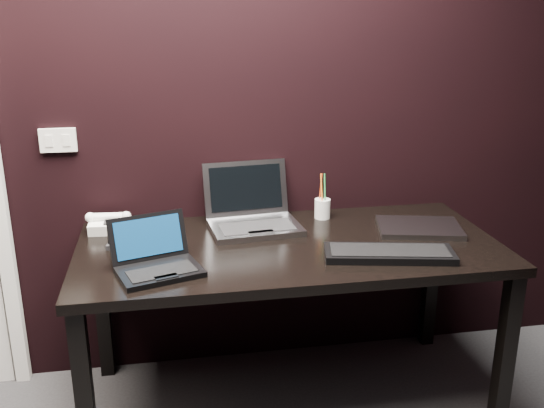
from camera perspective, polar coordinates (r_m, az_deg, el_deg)
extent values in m
plane|color=black|center=(2.67, -6.44, 10.31)|extent=(4.00, 0.00, 4.00)
cube|color=silver|center=(2.72, -19.50, 5.69)|extent=(0.15, 0.02, 0.10)
cube|color=silver|center=(2.72, -20.26, 5.59)|extent=(0.03, 0.01, 0.05)
cube|color=silver|center=(2.70, -18.79, 5.69)|extent=(0.03, 0.01, 0.05)
cube|color=black|center=(2.47, 1.64, -4.16)|extent=(1.70, 0.80, 0.04)
cube|color=black|center=(2.32, -17.21, -17.07)|extent=(0.06, 0.06, 0.70)
cube|color=black|center=(2.62, 21.10, -13.09)|extent=(0.06, 0.06, 0.70)
cube|color=black|center=(2.92, -15.68, -9.24)|extent=(0.06, 0.06, 0.70)
cube|color=black|center=(3.16, 14.70, -6.93)|extent=(0.06, 0.06, 0.70)
cube|color=black|center=(2.22, -10.51, -6.30)|extent=(0.33, 0.28, 0.02)
cube|color=black|center=(2.19, -10.34, -6.26)|extent=(0.26, 0.17, 0.00)
cube|color=black|center=(2.15, -9.93, -6.77)|extent=(0.09, 0.05, 0.00)
cube|color=black|center=(2.30, -11.58, -3.04)|extent=(0.29, 0.14, 0.17)
cube|color=#092748|center=(2.29, -11.54, -3.04)|extent=(0.25, 0.12, 0.13)
cube|color=#9D9EA3|center=(2.60, -1.60, -2.22)|extent=(0.40, 0.31, 0.03)
cube|color=black|center=(2.57, -1.42, -2.15)|extent=(0.32, 0.18, 0.00)
cube|color=#9A9B9F|center=(2.50, -1.02, -2.69)|extent=(0.11, 0.05, 0.00)
cube|color=gray|center=(2.72, -2.49, 1.53)|extent=(0.38, 0.11, 0.24)
cube|color=black|center=(2.71, -2.46, 1.53)|extent=(0.33, 0.09, 0.19)
cube|color=black|center=(2.37, 10.97, -4.61)|extent=(0.52, 0.26, 0.03)
cube|color=black|center=(2.36, 10.99, -4.26)|extent=(0.47, 0.22, 0.00)
cube|color=gray|center=(2.68, 13.68, -2.18)|extent=(0.40, 0.32, 0.02)
cube|color=white|center=(2.68, -15.07, -1.92)|extent=(0.17, 0.16, 0.07)
cylinder|color=white|center=(2.66, -15.16, -1.18)|extent=(0.15, 0.04, 0.03)
sphere|color=white|center=(2.68, -16.74, -1.23)|extent=(0.05, 0.05, 0.04)
sphere|color=silver|center=(2.65, -13.57, -1.14)|extent=(0.05, 0.05, 0.04)
cube|color=black|center=(2.63, -14.86, -1.63)|extent=(0.06, 0.05, 0.01)
cube|color=black|center=(2.49, -14.69, -3.02)|extent=(0.05, 0.03, 0.09)
cube|color=black|center=(2.49, -14.71, -3.90)|extent=(0.06, 0.05, 0.02)
cylinder|color=silver|center=(2.75, 4.76, -0.43)|extent=(0.09, 0.09, 0.09)
cylinder|color=#C43D12|center=(2.73, 4.61, 1.57)|extent=(0.01, 0.03, 0.13)
cylinder|color=#25883F|center=(2.72, 4.99, 1.47)|extent=(0.01, 0.02, 0.13)
cylinder|color=black|center=(2.73, 4.91, 1.57)|extent=(0.01, 0.02, 0.13)
cylinder|color=orange|center=(2.72, 4.69, 1.47)|extent=(0.01, 0.03, 0.13)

